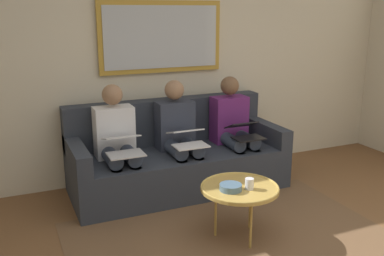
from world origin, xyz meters
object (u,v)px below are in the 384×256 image
object	(u,v)px
cup	(249,184)
bowl	(231,187)
couch	(176,159)
coffee_table	(240,188)
laptop_white	(188,137)
person_middle	(178,133)
laptop_silver	(123,145)
laptop_black	(244,131)
person_right	(117,140)
framed_mirror	(162,37)
person_left	(233,127)

from	to	relation	value
cup	bowl	xyz separation A→B (m)	(0.15, -0.04, -0.02)
couch	cup	bearing A→B (deg)	95.20
coffee_table	laptop_white	world-z (taller)	laptop_white
person_middle	laptop_white	xyz separation A→B (m)	(0.00, 0.24, 0.02)
bowl	laptop_white	world-z (taller)	laptop_white
laptop_white	laptop_silver	bearing A→B (deg)	-0.50
laptop_black	laptop_white	xyz separation A→B (m)	(0.64, 0.01, 0.00)
person_middle	person_right	world-z (taller)	same
coffee_table	laptop_black	xyz separation A→B (m)	(-0.57, -0.91, 0.19)
couch	laptop_silver	world-z (taller)	couch
coffee_table	cup	distance (m)	0.10
laptop_black	laptop_white	bearing A→B (deg)	0.48
coffee_table	bowl	distance (m)	0.11
framed_mirror	laptop_black	world-z (taller)	framed_mirror
framed_mirror	person_left	distance (m)	1.23
cup	framed_mirror	bearing A→B (deg)	-86.00
person_left	laptop_silver	distance (m)	1.30
cup	laptop_black	distance (m)	1.12
person_left	laptop_silver	size ratio (longest dim) A/B	2.97
framed_mirror	cup	world-z (taller)	framed_mirror
framed_mirror	bowl	bearing A→B (deg)	88.94
cup	person_left	size ratio (longest dim) A/B	0.08
coffee_table	person_left	world-z (taller)	person_left
person_right	laptop_silver	distance (m)	0.24
coffee_table	person_left	bearing A→B (deg)	-116.42
bowl	laptop_silver	distance (m)	1.13
laptop_silver	person_middle	bearing A→B (deg)	-159.68
bowl	person_right	bearing A→B (deg)	-62.65
person_left	laptop_white	bearing A→B (deg)	20.75
laptop_black	person_middle	distance (m)	0.68
coffee_table	person_middle	world-z (taller)	person_middle
laptop_silver	bowl	bearing A→B (deg)	122.92
couch	framed_mirror	distance (m)	1.30
laptop_black	person_right	size ratio (longest dim) A/B	0.31
cup	person_middle	world-z (taller)	person_middle
framed_mirror	person_left	size ratio (longest dim) A/B	1.19
laptop_white	laptop_silver	xyz separation A→B (m)	(0.64, -0.01, 0.01)
person_left	person_middle	world-z (taller)	same
person_right	framed_mirror	bearing A→B (deg)	-144.48
coffee_table	person_middle	xyz separation A→B (m)	(0.07, -1.15, 0.17)
person_middle	person_right	size ratio (longest dim) A/B	1.00
person_left	person_right	xyz separation A→B (m)	(1.28, 0.00, 0.00)
person_middle	couch	bearing A→B (deg)	-90.00
cup	laptop_white	bearing A→B (deg)	-83.15
framed_mirror	bowl	distance (m)	1.96
framed_mirror	cup	distance (m)	1.98
cup	person_right	distance (m)	1.44
bowl	person_left	bearing A→B (deg)	-119.63
person_left	laptop_black	xyz separation A→B (m)	(0.00, 0.24, 0.02)
person_right	laptop_silver	bearing A→B (deg)	90.00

